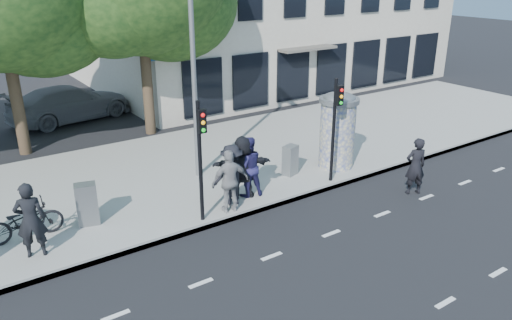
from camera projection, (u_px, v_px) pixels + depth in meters
ground at (308, 284)px, 11.35m from camera, size 120.00×120.00×0.00m
sidewalk at (167, 175)px, 17.08m from camera, size 40.00×8.00×0.15m
curb at (227, 220)px, 14.05m from camera, size 40.00×0.10×0.16m
lane_dash_far at (272, 256)px, 12.42m from camera, size 32.00×0.12×0.01m
ad_column_right at (338, 128)px, 17.14m from camera, size 1.36×1.36×2.65m
traffic_pole_near at (201, 150)px, 13.13m from camera, size 0.22×0.31×3.40m
traffic_pole_far at (335, 120)px, 15.67m from camera, size 0.22×0.31×3.40m
street_lamp at (193, 35)px, 15.12m from camera, size 0.25×0.93×8.00m
ped_b at (31, 220)px, 11.86m from camera, size 0.80×0.63×1.93m
ped_c at (248, 167)px, 15.06m from camera, size 1.06×0.91×1.89m
ped_d at (232, 175)px, 14.53m from camera, size 1.29×0.89×1.84m
ped_e at (230, 181)px, 14.08m from camera, size 1.18×0.79×1.86m
ped_f at (243, 167)px, 14.96m from camera, size 1.92×1.24×1.95m
man_road at (415, 166)px, 15.55m from camera, size 0.79×0.66×1.85m
bicycle at (24, 221)px, 12.77m from camera, size 0.72×1.93×1.00m
cabinet_left at (87, 204)px, 13.49m from camera, size 0.64×0.53×1.17m
cabinet_right at (290, 160)px, 16.74m from camera, size 0.58×0.49×1.03m
car_right at (70, 103)px, 23.10m from camera, size 3.32×5.94×1.63m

